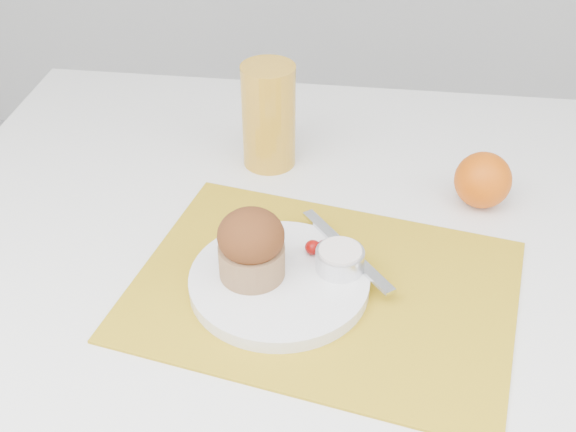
# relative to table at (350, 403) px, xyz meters

# --- Properties ---
(table) EXTENTS (1.20, 0.80, 0.75)m
(table) POSITION_rel_table_xyz_m (0.00, 0.00, 0.00)
(table) COLOR white
(table) RESTS_ON ground
(placemat) EXTENTS (0.50, 0.40, 0.00)m
(placemat) POSITION_rel_table_xyz_m (-0.04, -0.14, 0.38)
(placemat) COLOR gold
(placemat) RESTS_ON table
(plate) EXTENTS (0.27, 0.27, 0.02)m
(plate) POSITION_rel_table_xyz_m (-0.09, -0.14, 0.39)
(plate) COLOR white
(plate) RESTS_ON placemat
(ramekin) EXTENTS (0.07, 0.07, 0.03)m
(ramekin) POSITION_rel_table_xyz_m (-0.03, -0.12, 0.41)
(ramekin) COLOR silver
(ramekin) RESTS_ON plate
(cream) EXTENTS (0.07, 0.07, 0.01)m
(cream) POSITION_rel_table_xyz_m (-0.03, -0.12, 0.42)
(cream) COLOR white
(cream) RESTS_ON ramekin
(raspberry_near) EXTENTS (0.02, 0.02, 0.02)m
(raspberry_near) POSITION_rel_table_xyz_m (-0.06, -0.10, 0.40)
(raspberry_near) COLOR #630502
(raspberry_near) RESTS_ON plate
(raspberry_far) EXTENTS (0.02, 0.02, 0.02)m
(raspberry_far) POSITION_rel_table_xyz_m (-0.05, -0.10, 0.41)
(raspberry_far) COLOR #560210
(raspberry_far) RESTS_ON plate
(butter_knife) EXTENTS (0.12, 0.15, 0.00)m
(butter_knife) POSITION_rel_table_xyz_m (-0.02, -0.09, 0.40)
(butter_knife) COLOR silver
(butter_knife) RESTS_ON plate
(orange) EXTENTS (0.08, 0.08, 0.08)m
(orange) POSITION_rel_table_xyz_m (0.16, 0.07, 0.41)
(orange) COLOR #DD5807
(orange) RESTS_ON table
(juice_glass) EXTENTS (0.09, 0.09, 0.16)m
(juice_glass) POSITION_rel_table_xyz_m (-0.15, 0.13, 0.45)
(juice_glass) COLOR gold
(juice_glass) RESTS_ON table
(muffin) EXTENTS (0.08, 0.08, 0.09)m
(muffin) POSITION_rel_table_xyz_m (-0.13, -0.14, 0.44)
(muffin) COLOR #A4784F
(muffin) RESTS_ON plate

